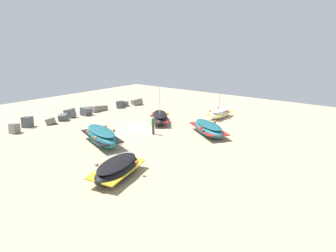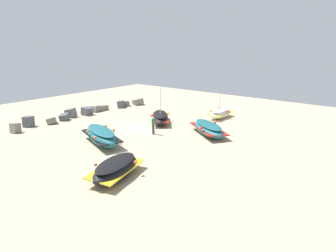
{
  "view_description": "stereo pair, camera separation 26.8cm",
  "coord_description": "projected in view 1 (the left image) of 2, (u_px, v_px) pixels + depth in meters",
  "views": [
    {
      "loc": [
        -20.39,
        -19.52,
        8.27
      ],
      "look_at": [
        -0.15,
        -3.62,
        0.9
      ],
      "focal_mm": 31.03,
      "sensor_mm": 36.0,
      "label": 1
    },
    {
      "loc": [
        -20.23,
        -19.73,
        8.27
      ],
      "look_at": [
        -0.15,
        -3.62,
        0.9
      ],
      "focal_mm": 31.03,
      "sensor_mm": 36.0,
      "label": 2
    }
  ],
  "objects": [
    {
      "name": "breakwater_rocks",
      "position": [
        90.0,
        111.0,
        35.08
      ],
      "size": [
        18.15,
        2.83,
        1.28
      ],
      "color": "slate",
      "rests_on": "ground_plane"
    },
    {
      "name": "fishing_boat_2",
      "position": [
        101.0,
        136.0,
        24.51
      ],
      "size": [
        3.37,
        5.57,
        1.31
      ],
      "rotation": [
        0.0,
        0.0,
        1.25
      ],
      "color": "#1E6670",
      "rests_on": "ground_plane"
    },
    {
      "name": "fishing_boat_0",
      "position": [
        117.0,
        169.0,
        18.4
      ],
      "size": [
        4.67,
        2.99,
        1.21
      ],
      "rotation": [
        0.0,
        0.0,
        0.28
      ],
      "color": "black",
      "rests_on": "ground_plane"
    },
    {
      "name": "person_walking",
      "position": [
        153.0,
        124.0,
        27.03
      ],
      "size": [
        0.32,
        0.32,
        1.7
      ],
      "rotation": [
        0.0,
        0.0,
        6.0
      ],
      "color": "#2D2D38",
      "rests_on": "ground_plane"
    },
    {
      "name": "ground_plane",
      "position": [
        141.0,
        128.0,
        29.29
      ],
      "size": [
        46.65,
        46.65,
        0.0
      ],
      "primitive_type": "plane",
      "color": "tan"
    },
    {
      "name": "fishing_boat_1",
      "position": [
        208.0,
        128.0,
        27.15
      ],
      "size": [
        4.43,
        5.15,
        1.16
      ],
      "rotation": [
        0.0,
        0.0,
        0.96
      ],
      "color": "#1E6670",
      "rests_on": "ground_plane"
    },
    {
      "name": "fishing_boat_3",
      "position": [
        220.0,
        113.0,
        33.21
      ],
      "size": [
        3.83,
        1.81,
        3.06
      ],
      "rotation": [
        0.0,
        0.0,
        6.28
      ],
      "color": "white",
      "rests_on": "ground_plane"
    },
    {
      "name": "fishing_boat_4",
      "position": [
        160.0,
        118.0,
        31.03
      ],
      "size": [
        4.47,
        4.19,
        3.99
      ],
      "rotation": [
        0.0,
        0.0,
        0.72
      ],
      "color": "black",
      "rests_on": "ground_plane"
    }
  ]
}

